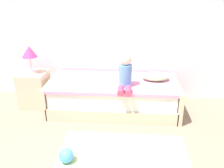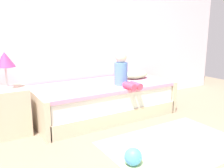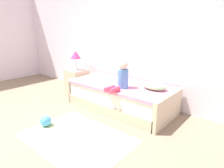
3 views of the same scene
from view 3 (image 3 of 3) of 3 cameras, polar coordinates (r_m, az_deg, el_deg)
ground_plane at (r=3.18m, az=-29.73°, el=-14.66°), size 9.20×9.20×0.00m
wall_rear at (r=4.34m, az=2.01°, el=15.20°), size 7.20×0.10×2.90m
bed at (r=3.76m, az=2.46°, el=-3.64°), size 2.11×1.00×0.50m
nightstand at (r=4.67m, az=-10.60°, el=0.70°), size 0.44×0.44×0.60m
table_lamp at (r=4.55m, az=-11.01°, el=8.46°), size 0.24×0.24×0.45m
child_figure at (r=3.34m, az=2.82°, el=2.03°), size 0.20×0.51×0.50m
pillow at (r=3.40m, az=12.73°, el=-0.56°), size 0.44×0.30×0.13m
toy_ball at (r=3.30m, az=-19.51°, el=-10.54°), size 0.18×0.18×0.18m
area_rug at (r=2.89m, az=-10.64°, el=-15.76°), size 1.60×1.10×0.01m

